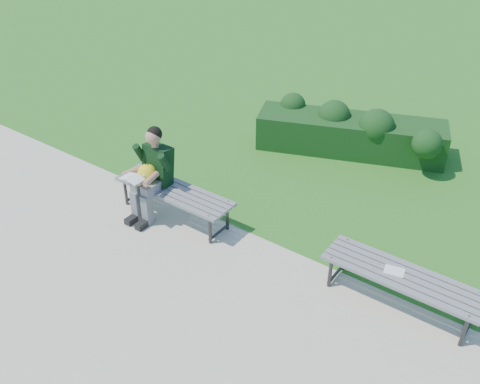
# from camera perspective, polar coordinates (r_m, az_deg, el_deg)

# --- Properties ---
(ground) EXTENTS (80.00, 80.00, 0.00)m
(ground) POSITION_cam_1_polar(r_m,az_deg,el_deg) (7.25, 2.31, -5.04)
(ground) COLOR #346B1F
(ground) RESTS_ON ground
(walkway) EXTENTS (30.00, 3.50, 0.02)m
(walkway) POSITION_cam_1_polar(r_m,az_deg,el_deg) (6.23, -6.88, -13.10)
(walkway) COLOR #A99E8C
(walkway) RESTS_ON ground
(hedge) EXTENTS (3.22, 1.85, 0.87)m
(hedge) POSITION_cam_1_polar(r_m,az_deg,el_deg) (9.32, 11.86, 6.33)
(hedge) COLOR #174017
(hedge) RESTS_ON ground
(bench_left) EXTENTS (1.80, 0.50, 0.46)m
(bench_left) POSITION_cam_1_polar(r_m,az_deg,el_deg) (7.47, -7.06, -0.10)
(bench_left) COLOR gray
(bench_left) RESTS_ON walkway
(bench_right) EXTENTS (1.80, 0.50, 0.46)m
(bench_right) POSITION_cam_1_polar(r_m,az_deg,el_deg) (6.31, 16.90, -8.80)
(bench_right) COLOR gray
(bench_right) RESTS_ON walkway
(seated_boy) EXTENTS (0.56, 0.76, 1.31)m
(seated_boy) POSITION_cam_1_polar(r_m,az_deg,el_deg) (7.43, -9.44, 2.23)
(seated_boy) COLOR slate
(seated_boy) RESTS_ON walkway
(paper_sheet) EXTENTS (0.25, 0.20, 0.01)m
(paper_sheet) POSITION_cam_1_polar(r_m,az_deg,el_deg) (6.29, 16.14, -8.09)
(paper_sheet) COLOR white
(paper_sheet) RESTS_ON bench_right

